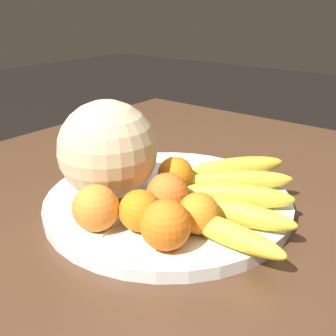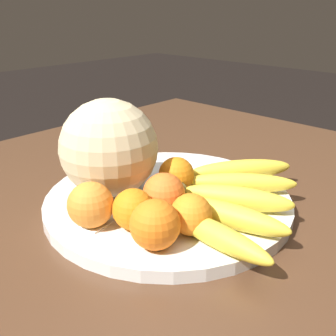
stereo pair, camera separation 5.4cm
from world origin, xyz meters
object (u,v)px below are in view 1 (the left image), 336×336
object	(u,v)px
orange_front_left	(140,211)
orange_back_left	(167,194)
kitchen_table	(181,261)
banana_bunch	(235,193)
orange_front_right	(166,225)
orange_back_right	(96,208)
orange_top_small	(198,213)
fruit_bowl	(168,199)
melon	(108,150)
orange_mid_center	(175,174)
produce_tag	(114,218)

from	to	relation	value
orange_front_left	orange_back_left	xyz separation A→B (m)	(0.06, -0.00, 0.00)
kitchen_table	orange_front_left	distance (m)	0.16
banana_bunch	orange_front_right	world-z (taller)	orange_front_right
orange_back_right	orange_top_small	size ratio (longest dim) A/B	1.13
fruit_bowl	melon	xyz separation A→B (m)	(-0.06, 0.08, 0.09)
orange_mid_center	fruit_bowl	bearing A→B (deg)	-177.68
kitchen_table	produce_tag	bearing A→B (deg)	147.23
banana_bunch	orange_front_right	bearing A→B (deg)	-119.20
banana_bunch	orange_front_left	size ratio (longest dim) A/B	5.24
orange_front_right	orange_back_left	distance (m)	0.09
kitchen_table	orange_top_small	distance (m)	0.15
kitchen_table	melon	distance (m)	0.23
orange_back_right	produce_tag	size ratio (longest dim) A/B	0.66
fruit_bowl	banana_bunch	distance (m)	0.11
orange_front_right	produce_tag	size ratio (longest dim) A/B	0.66
orange_back_left	produce_tag	distance (m)	0.09
orange_mid_center	produce_tag	xyz separation A→B (m)	(-0.14, 0.01, -0.03)
banana_bunch	orange_back_left	world-z (taller)	orange_back_left
orange_front_right	orange_back_left	world-z (taller)	orange_front_right
orange_back_left	orange_back_right	xyz separation A→B (m)	(-0.10, 0.05, 0.00)
fruit_bowl	orange_top_small	xyz separation A→B (m)	(-0.07, -0.10, 0.04)
kitchen_table	fruit_bowl	bearing A→B (deg)	64.70
orange_mid_center	produce_tag	bearing A→B (deg)	174.31
melon	banana_bunch	distance (m)	0.22
melon	orange_top_small	bearing A→B (deg)	-91.73
orange_top_small	produce_tag	world-z (taller)	orange_top_small
orange_mid_center	orange_back_left	size ratio (longest dim) A/B	0.94
banana_bunch	orange_back_right	world-z (taller)	orange_back_right
fruit_bowl	orange_back_left	bearing A→B (deg)	-142.83
orange_mid_center	orange_back_left	world-z (taller)	orange_back_left
orange_front_right	orange_back_left	bearing A→B (deg)	36.53
orange_front_left	orange_front_right	size ratio (longest dim) A/B	0.89
fruit_bowl	produce_tag	xyz separation A→B (m)	(-0.11, 0.01, 0.01)
orange_front_right	orange_top_small	xyz separation A→B (m)	(0.06, -0.01, -0.00)
orange_back_left	orange_back_right	size ratio (longest dim) A/B	0.97
produce_tag	orange_front_left	bearing A→B (deg)	-93.36
orange_back_right	orange_top_small	distance (m)	0.15
orange_mid_center	orange_top_small	xyz separation A→B (m)	(-0.09, -0.11, -0.00)
fruit_bowl	orange_front_left	world-z (taller)	orange_front_left
kitchen_table	orange_front_left	size ratio (longest dim) A/B	21.18
orange_front_left	orange_back_left	size ratio (longest dim) A/B	0.93
orange_mid_center	orange_back_right	bearing A→B (deg)	175.52
kitchen_table	orange_back_left	size ratio (longest dim) A/B	19.64
fruit_bowl	produce_tag	bearing A→B (deg)	172.81
kitchen_table	orange_front_left	bearing A→B (deg)	173.83
orange_back_left	melon	bearing A→B (deg)	95.43
orange_front_left	orange_top_small	size ratio (longest dim) A/B	1.02
orange_front_right	orange_top_small	world-z (taller)	orange_front_right
fruit_bowl	melon	bearing A→B (deg)	127.38
banana_bunch	orange_front_left	bearing A→B (deg)	-139.18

